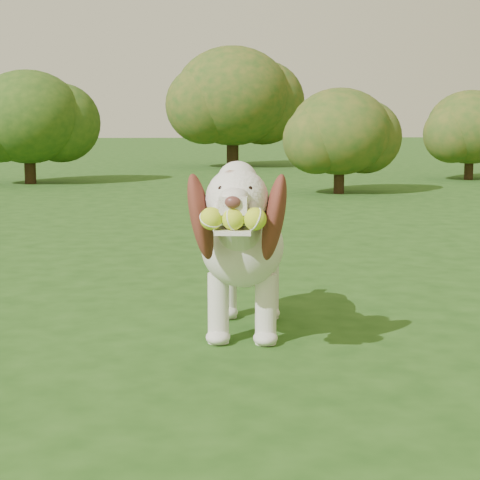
{
  "coord_description": "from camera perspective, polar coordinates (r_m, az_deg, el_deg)",
  "views": [
    {
      "loc": [
        -0.17,
        -3.45,
        0.99
      ],
      "look_at": [
        0.12,
        -0.12,
        0.48
      ],
      "focal_mm": 60.0,
      "sensor_mm": 36.0,
      "label": 1
    }
  ],
  "objects": [
    {
      "name": "shrub_d",
      "position": [
        13.72,
        16.08,
        7.71
      ],
      "size": [
        1.41,
        1.41,
        1.46
      ],
      "color": "#382314",
      "rests_on": "ground"
    },
    {
      "name": "dog",
      "position": [
        3.63,
        0.28,
        -0.11
      ],
      "size": [
        0.55,
        1.27,
        0.82
      ],
      "rotation": [
        0.0,
        0.0,
        -0.16
      ],
      "color": "silver",
      "rests_on": "ground"
    },
    {
      "name": "ground",
      "position": [
        3.59,
        -2.17,
        -7.4
      ],
      "size": [
        80.0,
        80.0,
        0.0
      ],
      "primitive_type": "plane",
      "color": "#1F4614",
      "rests_on": "ground"
    },
    {
      "name": "shrub_b",
      "position": [
        12.79,
        -14.83,
        8.45
      ],
      "size": [
        1.68,
        1.68,
        1.74
      ],
      "color": "#382314",
      "rests_on": "ground"
    },
    {
      "name": "shrub_c",
      "position": [
        10.8,
        7.11,
        7.65
      ],
      "size": [
        1.35,
        1.35,
        1.4
      ],
      "color": "#382314",
      "rests_on": "ground"
    },
    {
      "name": "shrub_i",
      "position": [
        16.75,
        -0.53,
        10.19
      ],
      "size": [
        2.39,
        2.39,
        2.48
      ],
      "color": "#382314",
      "rests_on": "ground"
    }
  ]
}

